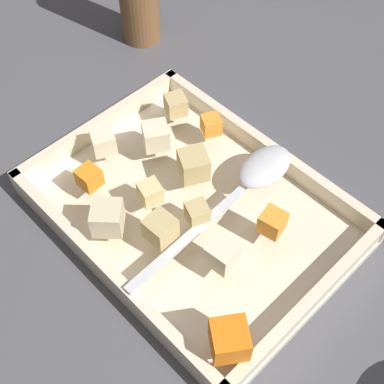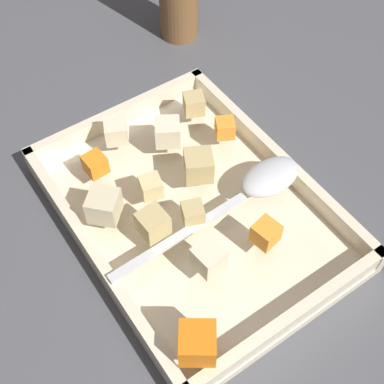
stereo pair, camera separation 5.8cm
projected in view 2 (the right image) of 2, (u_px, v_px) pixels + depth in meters
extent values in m
plane|color=#4C4C51|center=(193.00, 218.00, 0.62)|extent=(4.00, 4.00, 0.00)
cube|color=beige|center=(192.00, 214.00, 0.62)|extent=(0.35, 0.26, 0.01)
cube|color=beige|center=(96.00, 258.00, 0.56)|extent=(0.35, 0.01, 0.03)
cube|color=beige|center=(276.00, 157.00, 0.64)|extent=(0.35, 0.01, 0.03)
cube|color=beige|center=(118.00, 116.00, 0.68)|extent=(0.01, 0.26, 0.03)
cube|color=beige|center=(290.00, 320.00, 0.52)|extent=(0.01, 0.26, 0.03)
cube|color=orange|center=(95.00, 164.00, 0.60)|extent=(0.03, 0.03, 0.02)
cube|color=orange|center=(225.00, 128.00, 0.64)|extent=(0.03, 0.03, 0.02)
cube|color=orange|center=(266.00, 233.00, 0.55)|extent=(0.03, 0.03, 0.02)
cube|color=orange|center=(197.00, 343.00, 0.47)|extent=(0.05, 0.05, 0.03)
cube|color=tan|center=(199.00, 165.00, 0.60)|extent=(0.04, 0.04, 0.03)
cube|color=tan|center=(153.00, 224.00, 0.55)|extent=(0.03, 0.03, 0.03)
cube|color=beige|center=(168.00, 132.00, 0.63)|extent=(0.04, 0.04, 0.03)
cube|color=beige|center=(104.00, 206.00, 0.56)|extent=(0.05, 0.05, 0.03)
cube|color=tan|center=(194.00, 104.00, 0.66)|extent=(0.03, 0.03, 0.03)
cube|color=beige|center=(208.00, 258.00, 0.53)|extent=(0.03, 0.03, 0.03)
cube|color=#E0CC89|center=(151.00, 187.00, 0.58)|extent=(0.03, 0.03, 0.02)
cube|color=beige|center=(116.00, 131.00, 0.63)|extent=(0.04, 0.04, 0.03)
cube|color=tan|center=(193.00, 213.00, 0.56)|extent=(0.03, 0.03, 0.02)
ellipsoid|color=silver|center=(270.00, 177.00, 0.59)|extent=(0.05, 0.08, 0.02)
cube|color=silver|center=(180.00, 236.00, 0.56)|extent=(0.02, 0.18, 0.01)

